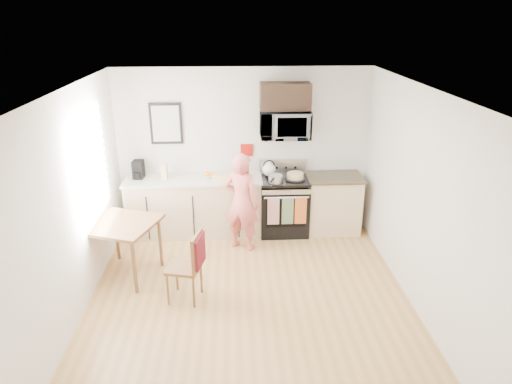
{
  "coord_description": "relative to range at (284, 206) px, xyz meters",
  "views": [
    {
      "loc": [
        -0.17,
        -4.74,
        3.37
      ],
      "look_at": [
        0.13,
        1.0,
        1.09
      ],
      "focal_mm": 32.0,
      "sensor_mm": 36.0,
      "label": 1
    }
  ],
  "objects": [
    {
      "name": "wall_trivet",
      "position": [
        -0.58,
        0.31,
        0.86
      ],
      "size": [
        0.2,
        0.02,
        0.2
      ],
      "primitive_type": "cube",
      "color": "red",
      "rests_on": "back_wall"
    },
    {
      "name": "utensil_crock",
      "position": [
        -0.61,
        0.17,
        0.63
      ],
      "size": [
        0.11,
        0.11,
        0.32
      ],
      "color": "red",
      "rests_on": "countertop_left"
    },
    {
      "name": "window",
      "position": [
        -2.59,
        -1.18,
        1.11
      ],
      "size": [
        0.06,
        1.4,
        1.5
      ],
      "color": "silver",
      "rests_on": "left_wall"
    },
    {
      "name": "kettle",
      "position": [
        -0.24,
        0.13,
        0.6
      ],
      "size": [
        0.21,
        0.21,
        0.26
      ],
      "color": "white",
      "rests_on": "range"
    },
    {
      "name": "person",
      "position": [
        -0.68,
        -0.53,
        0.31
      ],
      "size": [
        0.65,
        0.56,
        1.5
      ],
      "primitive_type": "imported",
      "rotation": [
        0.0,
        0.0,
        2.71
      ],
      "color": "#D23C39",
      "rests_on": "floor"
    },
    {
      "name": "coffee_maker",
      "position": [
        -2.28,
        0.08,
        0.64
      ],
      "size": [
        0.17,
        0.24,
        0.28
      ],
      "rotation": [
        0.0,
        0.0,
        -0.08
      ],
      "color": "black",
      "rests_on": "countertop_left"
    },
    {
      "name": "floor",
      "position": [
        -0.63,
        -1.98,
        -0.44
      ],
      "size": [
        4.6,
        4.6,
        0.0
      ],
      "primitive_type": "plane",
      "color": "#A5793F",
      "rests_on": "ground"
    },
    {
      "name": "countertop_right",
      "position": [
        0.8,
        0.02,
        0.48
      ],
      "size": [
        0.88,
        0.64,
        0.04
      ],
      "primitive_type": "cube",
      "color": "black",
      "rests_on": "cabinet_right"
    },
    {
      "name": "cabinet_left",
      "position": [
        -1.43,
        0.02,
        0.01
      ],
      "size": [
        2.1,
        0.6,
        0.9
      ],
      "primitive_type": "cube",
      "color": "tan",
      "rests_on": "floor"
    },
    {
      "name": "upper_cabinet",
      "position": [
        -0.0,
        0.15,
        1.74
      ],
      "size": [
        0.76,
        0.35,
        0.4
      ],
      "primitive_type": "cube",
      "color": "black",
      "rests_on": "back_wall"
    },
    {
      "name": "front_wall",
      "position": [
        -0.63,
        -4.28,
        0.86
      ],
      "size": [
        4.0,
        0.04,
        2.6
      ],
      "primitive_type": "cube",
      "color": "silver",
      "rests_on": "floor"
    },
    {
      "name": "cabinet_right",
      "position": [
        0.8,
        0.02,
        0.01
      ],
      "size": [
        0.84,
        0.6,
        0.9
      ],
      "primitive_type": "cube",
      "color": "tan",
      "rests_on": "floor"
    },
    {
      "name": "fruit_bowl",
      "position": [
        -1.19,
        0.06,
        0.54
      ],
      "size": [
        0.21,
        0.21,
        0.09
      ],
      "color": "white",
      "rests_on": "countertop_left"
    },
    {
      "name": "right_wall",
      "position": [
        1.37,
        -1.98,
        0.86
      ],
      "size": [
        0.04,
        4.6,
        2.6
      ],
      "primitive_type": "cube",
      "color": "silver",
      "rests_on": "floor"
    },
    {
      "name": "countertop_left",
      "position": [
        -1.43,
        0.02,
        0.48
      ],
      "size": [
        2.14,
        0.64,
        0.04
      ],
      "primitive_type": "cube",
      "color": "beige",
      "rests_on": "cabinet_left"
    },
    {
      "name": "ceiling",
      "position": [
        -0.63,
        -1.98,
        2.16
      ],
      "size": [
        4.0,
        4.6,
        0.04
      ],
      "primitive_type": "cube",
      "color": "white",
      "rests_on": "back_wall"
    },
    {
      "name": "wall_art",
      "position": [
        -1.83,
        0.3,
        1.31
      ],
      "size": [
        0.5,
        0.04,
        0.65
      ],
      "color": "black",
      "rests_on": "back_wall"
    },
    {
      "name": "pot",
      "position": [
        -0.16,
        -0.18,
        0.55
      ],
      "size": [
        0.22,
        0.37,
        0.11
      ],
      "rotation": [
        0.0,
        0.0,
        -0.36
      ],
      "color": "#BCBCC1",
      "rests_on": "range"
    },
    {
      "name": "microwave",
      "position": [
        -0.0,
        0.1,
        1.32
      ],
      "size": [
        0.76,
        0.51,
        0.42
      ],
      "primitive_type": "imported",
      "color": "#BCBCC1",
      "rests_on": "back_wall"
    },
    {
      "name": "bread_bag",
      "position": [
        -0.95,
        -0.13,
        0.56
      ],
      "size": [
        0.35,
        0.21,
        0.12
      ],
      "primitive_type": "cube",
      "rotation": [
        0.0,
        0.0,
        -0.19
      ],
      "color": "tan",
      "rests_on": "countertop_left"
    },
    {
      "name": "milk_carton",
      "position": [
        -1.87,
        0.02,
        0.62
      ],
      "size": [
        0.1,
        0.1,
        0.24
      ],
      "primitive_type": "cube",
      "rotation": [
        0.0,
        0.0,
        -0.13
      ],
      "color": "tan",
      "rests_on": "countertop_left"
    },
    {
      "name": "knife_block",
      "position": [
        -0.65,
        0.11,
        0.6
      ],
      "size": [
        0.1,
        0.13,
        0.2
      ],
      "primitive_type": "cube",
      "rotation": [
        0.0,
        0.0,
        -0.09
      ],
      "color": "brown",
      "rests_on": "countertop_left"
    },
    {
      "name": "back_wall",
      "position": [
        -0.63,
        0.32,
        0.86
      ],
      "size": [
        4.0,
        0.04,
        2.6
      ],
      "primitive_type": "cube",
      "color": "silver",
      "rests_on": "floor"
    },
    {
      "name": "left_wall",
      "position": [
        -2.63,
        -1.98,
        0.86
      ],
      "size": [
        0.04,
        4.6,
        2.6
      ],
      "primitive_type": "cube",
      "color": "silver",
      "rests_on": "floor"
    },
    {
      "name": "range",
      "position": [
        0.0,
        0.0,
        0.0
      ],
      "size": [
        0.76,
        0.7,
        1.16
      ],
      "color": "black",
      "rests_on": "floor"
    },
    {
      "name": "cake",
      "position": [
        0.16,
        -0.06,
        0.54
      ],
      "size": [
        0.31,
        0.31,
        0.1
      ],
      "color": "black",
      "rests_on": "range"
    },
    {
      "name": "dining_table",
      "position": [
        -2.28,
        -1.23,
        0.26
      ],
      "size": [
        0.93,
        0.93,
        0.79
      ],
      "rotation": [
        0.0,
        0.0,
        -0.34
      ],
      "color": "brown",
      "rests_on": "floor"
    },
    {
      "name": "chair",
      "position": [
        -1.3,
        -1.86,
        0.15
      ],
      "size": [
        0.5,
        0.46,
        0.91
      ],
      "rotation": [
        0.0,
        0.0,
        -0.22
      ],
      "color": "brown",
      "rests_on": "floor"
    }
  ]
}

